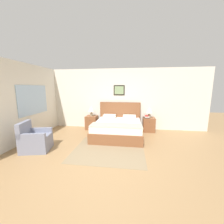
% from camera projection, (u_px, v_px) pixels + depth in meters
% --- Properties ---
extents(ground_plane, '(16.00, 16.00, 0.00)m').
position_uv_depth(ground_plane, '(97.00, 166.00, 3.18)').
color(ground_plane, '#99754C').
extents(wall_back, '(7.83, 0.09, 2.60)m').
position_uv_depth(wall_back, '(114.00, 99.00, 6.03)').
color(wall_back, silver).
rests_on(wall_back, ground_plane).
extents(wall_left, '(0.08, 5.52, 2.60)m').
position_uv_depth(wall_left, '(32.00, 102.00, 4.85)').
color(wall_left, silver).
rests_on(wall_left, ground_plane).
extents(area_rug_main, '(2.03, 1.83, 0.01)m').
position_uv_depth(area_rug_main, '(109.00, 149.00, 4.03)').
color(area_rug_main, '#897556').
rests_on(area_rug_main, ground_plane).
extents(bed, '(1.74, 1.93, 1.18)m').
position_uv_depth(bed, '(118.00, 128.00, 5.17)').
color(bed, brown).
rests_on(bed, ground_plane).
extents(armchair, '(0.85, 0.79, 0.85)m').
position_uv_depth(armchair, '(35.00, 140.00, 3.94)').
color(armchair, gray).
rests_on(armchair, ground_plane).
extents(nightstand_near_window, '(0.48, 0.51, 0.58)m').
position_uv_depth(nightstand_near_window, '(92.00, 122.00, 6.02)').
color(nightstand_near_window, brown).
rests_on(nightstand_near_window, ground_plane).
extents(nightstand_by_door, '(0.48, 0.51, 0.58)m').
position_uv_depth(nightstand_by_door, '(149.00, 124.00, 5.69)').
color(nightstand_by_door, brown).
rests_on(nightstand_by_door, ground_plane).
extents(table_lamp_near_window, '(0.28, 0.28, 0.44)m').
position_uv_depth(table_lamp_near_window, '(91.00, 109.00, 5.91)').
color(table_lamp_near_window, gray).
rests_on(table_lamp_near_window, nightstand_near_window).
extents(table_lamp_by_door, '(0.28, 0.28, 0.44)m').
position_uv_depth(table_lamp_by_door, '(149.00, 110.00, 5.58)').
color(table_lamp_by_door, gray).
rests_on(table_lamp_by_door, nightstand_by_door).
extents(book_thick_bottom, '(0.24, 0.27, 0.03)m').
position_uv_depth(book_thick_bottom, '(146.00, 117.00, 5.61)').
color(book_thick_bottom, '#232328').
rests_on(book_thick_bottom, nightstand_by_door).
extents(book_hardcover_middle, '(0.22, 0.27, 0.04)m').
position_uv_depth(book_hardcover_middle, '(147.00, 117.00, 5.60)').
color(book_hardcover_middle, silver).
rests_on(book_hardcover_middle, book_thick_bottom).
extents(book_novel_upper, '(0.16, 0.22, 0.04)m').
position_uv_depth(book_novel_upper, '(147.00, 116.00, 5.60)').
color(book_novel_upper, '#B7332D').
rests_on(book_novel_upper, book_hardcover_middle).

